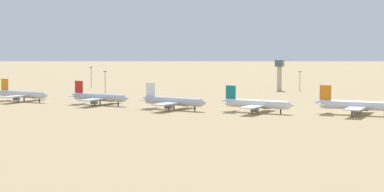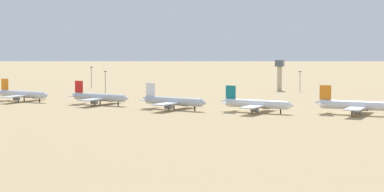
{
  "view_description": "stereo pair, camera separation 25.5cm",
  "coord_description": "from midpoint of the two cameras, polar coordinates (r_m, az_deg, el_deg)",
  "views": [
    {
      "loc": [
        127.62,
        -297.55,
        34.66
      ],
      "look_at": [
        6.74,
        13.03,
        6.0
      ],
      "focal_mm": 63.57,
      "sensor_mm": 36.0,
      "label": 1
    },
    {
      "loc": [
        127.86,
        -297.46,
        34.66
      ],
      "look_at": [
        6.74,
        13.03,
        6.0
      ],
      "focal_mm": 63.57,
      "sensor_mm": 36.0,
      "label": 2
    }
  ],
  "objects": [
    {
      "name": "ground",
      "position": [
        325.62,
        -1.96,
        -1.2
      ],
      "size": [
        4000.0,
        4000.0,
        0.0
      ],
      "primitive_type": "plane",
      "color": "tan"
    },
    {
      "name": "ridge_far_west",
      "position": [
        1601.76,
        -6.4,
        6.04
      ],
      "size": [
        271.84,
        252.69,
        133.68
      ],
      "primitive_type": "pyramid",
      "rotation": [
        0.0,
        0.0,
        -0.12
      ],
      "color": "slate",
      "rests_on": "ground"
    },
    {
      "name": "ridge_west",
      "position": [
        1305.68,
        4.18,
        6.29
      ],
      "size": [
        431.64,
        369.36,
        132.36
      ],
      "primitive_type": "pyramid",
      "rotation": [
        0.0,
        0.0,
        0.09
      ],
      "color": "slate",
      "rests_on": "ground"
    },
    {
      "name": "ridge_center",
      "position": [
        1338.32,
        14.74,
        5.19
      ],
      "size": [
        283.87,
        217.24,
        89.57
      ],
      "primitive_type": "pyramid",
      "rotation": [
        0.0,
        0.0,
        0.2
      ],
      "color": "slate",
      "rests_on": "ground"
    },
    {
      "name": "parked_jet_orange_0",
      "position": [
        381.34,
        -14.05,
        0.15
      ],
      "size": [
        36.49,
        30.97,
        12.06
      ],
      "rotation": [
        0.0,
        0.0,
        -0.13
      ],
      "color": "silver",
      "rests_on": "ground"
    },
    {
      "name": "parked_jet_red_1",
      "position": [
        353.99,
        -7.83,
        -0.1
      ],
      "size": [
        36.7,
        31.14,
        12.12
      ],
      "rotation": [
        0.0,
        0.0,
        -0.13
      ],
      "color": "silver",
      "rests_on": "ground"
    },
    {
      "name": "parked_jet_white_2",
      "position": [
        327.75,
        -1.62,
        -0.44
      ],
      "size": [
        37.67,
        32.18,
        12.49
      ],
      "rotation": [
        0.0,
        0.0,
        -0.19
      ],
      "color": "silver",
      "rests_on": "ground"
    },
    {
      "name": "parked_jet_teal_3",
      "position": [
        316.34,
        5.39,
        -0.67
      ],
      "size": [
        36.88,
        31.24,
        12.18
      ],
      "rotation": [
        0.0,
        0.0,
        -0.12
      ],
      "color": "white",
      "rests_on": "ground"
    },
    {
      "name": "parked_jet_orange_4",
      "position": [
        314.49,
        13.56,
        -0.77
      ],
      "size": [
        39.35,
        33.12,
        13.0
      ],
      "rotation": [
        0.0,
        0.0,
        -0.06
      ],
      "color": "white",
      "rests_on": "ground"
    },
    {
      "name": "control_tower",
      "position": [
        455.71,
        7.33,
        2.03
      ],
      "size": [
        5.2,
        5.2,
        19.93
      ],
      "color": "#C6B793",
      "rests_on": "ground"
    },
    {
      "name": "light_pole_west",
      "position": [
        429.18,
        -7.31,
        1.32
      ],
      "size": [
        1.8,
        0.5,
        13.8
      ],
      "color": "#59595E",
      "rests_on": "ground"
    },
    {
      "name": "light_pole_mid",
      "position": [
        445.87,
        9.02,
        1.38
      ],
      "size": [
        1.8,
        0.5,
        12.93
      ],
      "color": "#59595E",
      "rests_on": "ground"
    },
    {
      "name": "light_pole_east",
      "position": [
        475.92,
        -8.47,
        1.71
      ],
      "size": [
        1.8,
        0.5,
        14.55
      ],
      "color": "#59595E",
      "rests_on": "ground"
    }
  ]
}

